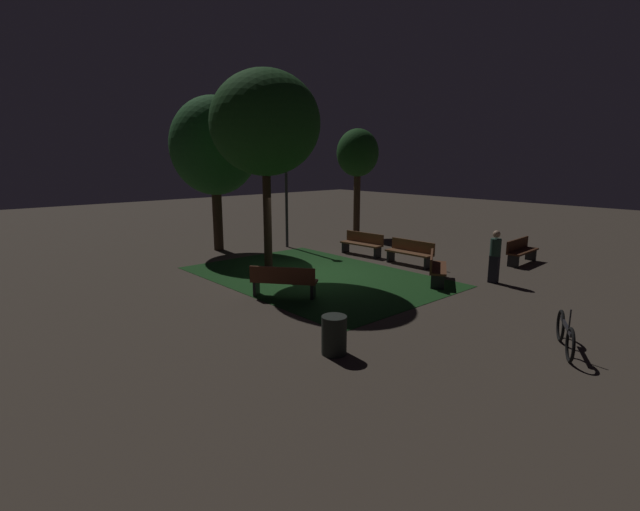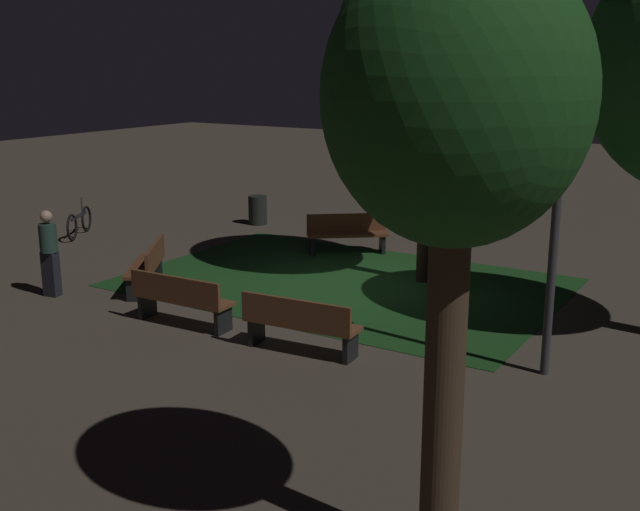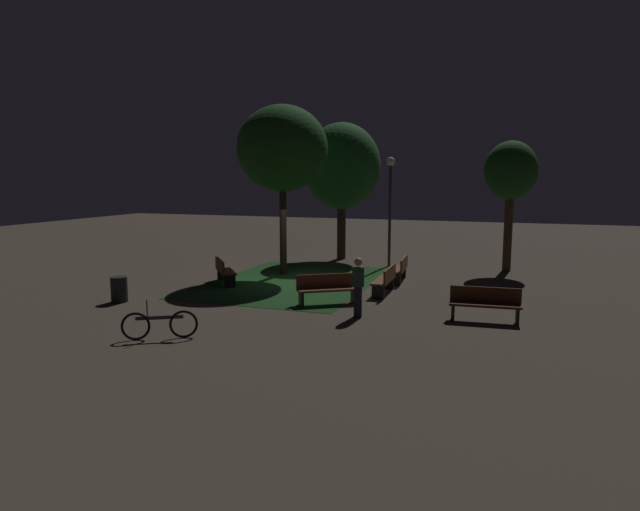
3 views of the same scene
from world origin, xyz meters
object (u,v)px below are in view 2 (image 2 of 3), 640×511
(bench_lawn_edge, at_px, (180,298))
(lamp_post_near_wall, at_px, (561,152))
(bench_corner, at_px, (347,232))
(pedestrian, at_px, (49,251))
(tree_near_wall, at_px, (456,107))
(tree_tall_center, at_px, (431,31))
(bench_near_trees, at_px, (299,323))
(bench_front_left, at_px, (148,264))
(trash_bin, at_px, (258,210))
(bicycle, at_px, (79,222))

(bench_lawn_edge, xyz_separation_m, lamp_post_near_wall, (5.65, 1.15, 2.60))
(bench_corner, xyz_separation_m, pedestrian, (-3.01, -5.73, 0.37))
(tree_near_wall, height_order, tree_tall_center, tree_tall_center)
(bench_near_trees, height_order, pedestrian, pedestrian)
(bench_front_left, bearing_deg, bench_near_trees, -16.89)
(bench_lawn_edge, xyz_separation_m, tree_tall_center, (2.26, 4.53, 4.28))
(bench_near_trees, xyz_separation_m, tree_near_wall, (3.74, -3.54, 3.42))
(tree_tall_center, distance_m, trash_bin, 7.96)
(lamp_post_near_wall, xyz_separation_m, trash_bin, (-9.44, 6.13, -2.70))
(bench_corner, height_order, trash_bin, bench_corner)
(tree_tall_center, bearing_deg, bench_near_trees, -89.23)
(bench_near_trees, bearing_deg, bench_corner, 113.43)
(bicycle, xyz_separation_m, pedestrian, (3.52, -3.76, 0.51))
(trash_bin, distance_m, pedestrian, 7.30)
(bench_near_trees, relative_size, trash_bin, 2.40)
(bench_front_left, relative_size, bench_corner, 1.03)
(bench_near_trees, bearing_deg, lamp_post_near_wall, 19.09)
(bench_lawn_edge, distance_m, bench_front_left, 2.36)
(bench_corner, relative_size, tree_tall_center, 0.27)
(bicycle, bearing_deg, tree_near_wall, -29.84)
(bench_near_trees, relative_size, lamp_post_near_wall, 0.40)
(lamp_post_near_wall, relative_size, bicycle, 2.97)
(bench_front_left, height_order, pedestrian, pedestrian)
(bench_corner, bearing_deg, bicycle, -163.13)
(trash_bin, distance_m, bicycle, 4.55)
(bench_lawn_edge, xyz_separation_m, pedestrian, (-3.18, 0.02, 0.37))
(bench_corner, bearing_deg, trash_bin, 157.16)
(bench_near_trees, relative_size, bench_front_left, 1.04)
(bench_corner, height_order, pedestrian, pedestrian)
(lamp_post_near_wall, distance_m, trash_bin, 11.57)
(bench_corner, relative_size, tree_near_wall, 0.33)
(tree_tall_center, relative_size, trash_bin, 8.38)
(bench_lawn_edge, distance_m, pedestrian, 3.20)
(bench_lawn_edge, xyz_separation_m, bicycle, (-6.69, 3.78, -0.14))
(bicycle, bearing_deg, tree_tall_center, 4.79)
(tree_tall_center, bearing_deg, pedestrian, -140.36)
(bench_near_trees, distance_m, lamp_post_near_wall, 4.38)
(bench_lawn_edge, relative_size, bench_front_left, 1.03)
(bench_near_trees, xyz_separation_m, bench_corner, (-2.49, 5.76, 0.00))
(tree_near_wall, relative_size, pedestrian, 3.19)
(trash_bin, bearing_deg, bench_corner, -22.84)
(bench_front_left, bearing_deg, trash_bin, 106.94)
(tree_near_wall, distance_m, bicycle, 15.13)
(bench_corner, distance_m, bicycle, 6.82)
(bicycle, bearing_deg, bench_corner, 16.87)
(trash_bin, xyz_separation_m, bicycle, (-2.91, -3.50, -0.04))
(bench_front_left, distance_m, bench_corner, 4.80)
(trash_bin, bearing_deg, bench_front_left, -73.06)
(tree_tall_center, distance_m, bicycle, 10.02)
(bench_lawn_edge, distance_m, tree_near_wall, 7.81)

